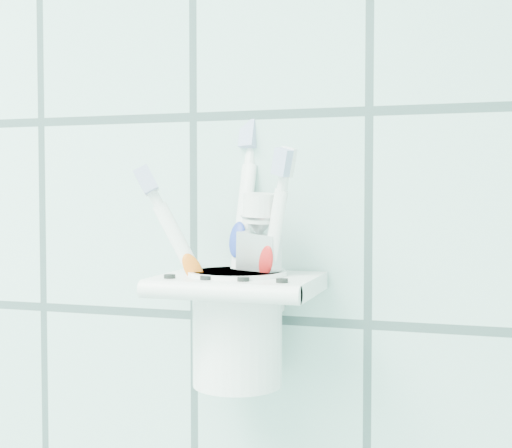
% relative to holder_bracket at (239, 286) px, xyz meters
% --- Properties ---
extents(holder_bracket, '(0.12, 0.10, 0.04)m').
position_rel_holder_bracket_xyz_m(holder_bracket, '(0.00, 0.00, 0.00)').
color(holder_bracket, white).
rests_on(holder_bracket, wall_back).
extents(cup, '(0.08, 0.08, 0.09)m').
position_rel_holder_bracket_xyz_m(cup, '(-0.00, 0.00, -0.03)').
color(cup, white).
rests_on(cup, holder_bracket).
extents(toothbrush_pink, '(0.09, 0.02, 0.18)m').
position_rel_holder_bracket_xyz_m(toothbrush_pink, '(0.01, -0.00, 0.02)').
color(toothbrush_pink, white).
rests_on(toothbrush_pink, cup).
extents(toothbrush_blue, '(0.02, 0.07, 0.21)m').
position_rel_holder_bracket_xyz_m(toothbrush_blue, '(-0.01, -0.01, 0.04)').
color(toothbrush_blue, white).
rests_on(toothbrush_blue, cup).
extents(toothbrush_orange, '(0.05, 0.04, 0.18)m').
position_rel_holder_bracket_xyz_m(toothbrush_orange, '(0.00, 0.02, 0.02)').
color(toothbrush_orange, white).
rests_on(toothbrush_orange, cup).
extents(toothpaste_tube, '(0.04, 0.04, 0.15)m').
position_rel_holder_bracket_xyz_m(toothpaste_tube, '(0.01, 0.02, 0.01)').
color(toothpaste_tube, silver).
rests_on(toothpaste_tube, cup).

